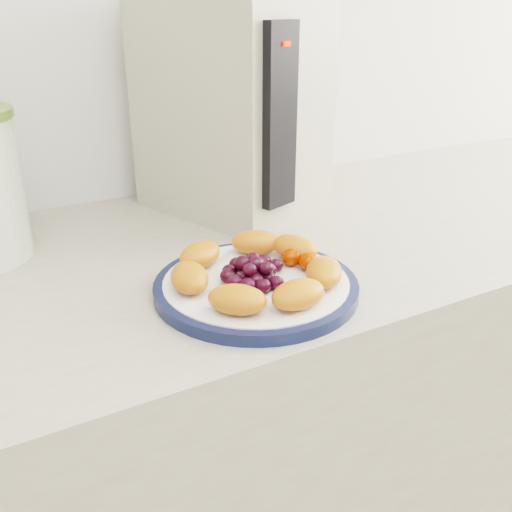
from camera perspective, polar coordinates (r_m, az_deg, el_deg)
counter at (r=1.09m, az=-8.54°, el=-22.48°), size 3.50×0.60×0.90m
cabinet_face at (r=1.11m, az=-8.44°, el=-23.55°), size 3.48×0.58×0.84m
plate_rim at (r=0.72m, az=0.00°, el=-3.09°), size 0.26×0.26×0.01m
plate_face at (r=0.72m, az=0.00°, el=-3.02°), size 0.23×0.23×0.02m
appliance_body at (r=0.98m, az=-2.59°, el=14.76°), size 0.29×0.34×0.36m
appliance_panel at (r=0.85m, az=2.29°, el=13.62°), size 0.06×0.04×0.26m
appliance_led at (r=0.83m, az=3.05°, el=20.43°), size 0.01×0.01×0.01m
fruit_plate at (r=0.71m, az=0.31°, el=-1.20°), size 0.22×0.22×0.03m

